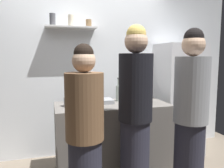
% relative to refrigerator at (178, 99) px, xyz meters
% --- Properties ---
extents(back_wall_assembly, '(4.80, 0.32, 2.60)m').
position_rel_refrigerator_xyz_m(back_wall_assembly, '(-1.38, 0.40, 0.47)').
color(back_wall_assembly, white).
rests_on(back_wall_assembly, ground).
extents(refrigerator, '(0.61, 0.62, 1.67)m').
position_rel_refrigerator_xyz_m(refrigerator, '(0.00, 0.00, 0.00)').
color(refrigerator, white).
rests_on(refrigerator, ground).
extents(counter, '(1.40, 0.66, 0.89)m').
position_rel_refrigerator_xyz_m(counter, '(-1.15, -0.33, -0.39)').
color(counter, '#66605B').
rests_on(counter, ground).
extents(baking_pan, '(0.34, 0.24, 0.05)m').
position_rel_refrigerator_xyz_m(baking_pan, '(-1.30, -0.25, 0.08)').
color(baking_pan, gray).
rests_on(baking_pan, counter).
extents(utensil_holder, '(0.12, 0.12, 0.20)m').
position_rel_refrigerator_xyz_m(utensil_holder, '(-1.68, -0.34, 0.11)').
color(utensil_holder, '#B2B2B7').
rests_on(utensil_holder, counter).
extents(wine_bottle_green_glass, '(0.08, 0.08, 0.33)m').
position_rel_refrigerator_xyz_m(wine_bottle_green_glass, '(-0.68, -0.36, 0.18)').
color(wine_bottle_green_glass, '#19471E').
rests_on(wine_bottle_green_glass, counter).
extents(wine_bottle_pale_glass, '(0.08, 0.08, 0.31)m').
position_rel_refrigerator_xyz_m(wine_bottle_pale_glass, '(-1.02, -0.18, 0.17)').
color(wine_bottle_pale_glass, '#B2BFB2').
rests_on(wine_bottle_pale_glass, counter).
extents(water_bottle_plastic, '(0.08, 0.08, 0.26)m').
position_rel_refrigerator_xyz_m(water_bottle_plastic, '(-1.51, -0.49, 0.17)').
color(water_bottle_plastic, silver).
rests_on(water_bottle_plastic, counter).
extents(person_blonde, '(0.34, 0.34, 1.79)m').
position_rel_refrigerator_xyz_m(person_blonde, '(-1.08, -0.93, 0.06)').
color(person_blonde, '#262633').
rests_on(person_blonde, ground).
extents(person_grey_hoodie, '(0.34, 0.34, 1.75)m').
position_rel_refrigerator_xyz_m(person_grey_hoodie, '(-0.55, -1.09, 0.04)').
color(person_grey_hoodie, '#262633').
rests_on(person_grey_hoodie, ground).
extents(person_brown_jacket, '(0.34, 0.34, 1.59)m').
position_rel_refrigerator_xyz_m(person_brown_jacket, '(-1.61, -1.08, -0.06)').
color(person_brown_jacket, '#262633').
rests_on(person_brown_jacket, ground).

